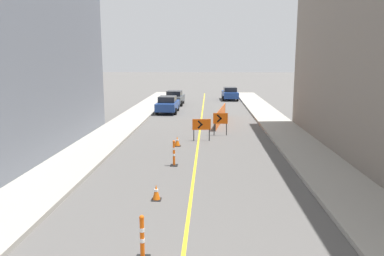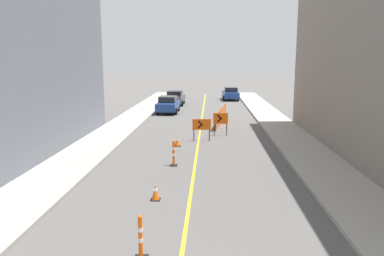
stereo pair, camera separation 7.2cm
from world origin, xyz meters
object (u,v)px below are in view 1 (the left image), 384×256
delineator_post_front (142,240)px  parked_car_curb_mid (175,98)px  traffic_cone_third (177,141)px  parked_car_curb_far (230,94)px  traffic_cone_second (156,192)px  delineator_post_rear (174,155)px  arrow_barricade_primary (202,125)px  parked_car_curb_near (168,104)px  arrow_barricade_secondary (220,120)px

delineator_post_front → parked_car_curb_mid: 32.70m
traffic_cone_third → parked_car_curb_far: parked_car_curb_far is taller
traffic_cone_second → delineator_post_rear: bearing=87.0°
parked_car_curb_far → arrow_barricade_primary: bearing=-99.3°
traffic_cone_second → parked_car_curb_near: 22.43m
delineator_post_rear → parked_car_curb_near: bearing=97.2°
traffic_cone_third → parked_car_curb_mid: parked_car_curb_mid is taller
parked_car_curb_near → delineator_post_rear: bearing=-80.9°
arrow_barricade_primary → arrow_barricade_secondary: 2.13m
traffic_cone_second → arrow_barricade_primary: (1.42, 10.05, 0.69)m
arrow_barricade_primary → delineator_post_rear: bearing=-107.6°
delineator_post_rear → arrow_barricade_primary: 5.76m
traffic_cone_third → parked_car_curb_near: 13.97m
traffic_cone_third → arrow_barricade_primary: size_ratio=0.42×
parked_car_curb_near → traffic_cone_third: bearing=-79.6°
arrow_barricade_secondary → traffic_cone_second: bearing=-102.7°
parked_car_curb_near → parked_car_curb_mid: (0.09, 6.24, 0.00)m
traffic_cone_third → delineator_post_rear: (0.19, -4.08, 0.25)m
traffic_cone_second → parked_car_curb_far: bearing=82.5°
traffic_cone_third → arrow_barricade_primary: arrow_barricade_primary is taller
delineator_post_front → delineator_post_rear: size_ratio=0.96×
arrow_barricade_primary → arrow_barricade_secondary: size_ratio=0.91×
parked_car_curb_near → parked_car_curb_mid: size_ratio=0.99×
arrow_barricade_primary → parked_car_curb_mid: (-3.37, 18.52, -0.17)m
arrow_barricade_secondary → parked_car_curb_far: 22.41m
arrow_barricade_secondary → parked_car_curb_mid: parked_car_curb_mid is taller
arrow_barricade_primary → parked_car_curb_near: size_ratio=0.31×
delineator_post_rear → parked_car_curb_far: 30.01m
delineator_post_rear → arrow_barricade_primary: size_ratio=0.91×
delineator_post_rear → arrow_barricade_primary: arrow_barricade_primary is taller
delineator_post_front → parked_car_curb_near: parked_car_curb_near is taller
parked_car_curb_near → parked_car_curb_far: same height
arrow_barricade_secondary → parked_car_curb_near: bearing=113.8°
traffic_cone_third → delineator_post_front: delineator_post_front is taller
arrow_barricade_secondary → parked_car_curb_mid: bearing=105.2°
delineator_post_rear → arrow_barricade_secondary: size_ratio=0.83×
delineator_post_rear → parked_car_curb_far: parked_car_curb_far is taller
delineator_post_front → traffic_cone_third: bearing=90.8°
delineator_post_front → traffic_cone_second: bearing=93.1°
parked_car_curb_mid → parked_car_curb_near: bearing=-88.0°
parked_car_curb_near → parked_car_curb_far: (6.52, 11.81, 0.00)m
delineator_post_front → delineator_post_rear: (0.01, 8.49, 0.03)m
arrow_barricade_primary → parked_car_curb_far: (3.06, 24.08, -0.17)m
delineator_post_front → parked_car_curb_near: 26.48m
traffic_cone_second → traffic_cone_third: bearing=89.8°
delineator_post_front → parked_car_curb_far: parked_car_curb_far is taller
arrow_barricade_primary → traffic_cone_second: bearing=-103.7°
parked_car_curb_near → parked_car_curb_mid: same height
traffic_cone_third → arrow_barricade_secondary: size_ratio=0.39×
arrow_barricade_secondary → parked_car_curb_mid: size_ratio=0.34×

